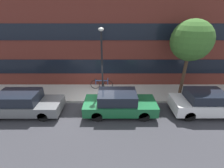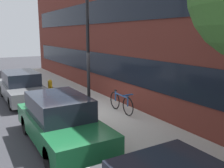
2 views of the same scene
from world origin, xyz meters
name	(u,v)px [view 2 (image 2 of 2)]	position (x,y,z in m)	size (l,w,h in m)	color
ground_plane	(75,121)	(0.00, 0.00, 0.00)	(56.00, 56.00, 0.00)	#333338
sidewalk_strip	(105,114)	(0.00, 1.25, 0.07)	(28.00, 2.51, 0.15)	#B2AFA8
rowhouse_facade	(143,17)	(0.00, 2.95, 3.79)	(28.00, 1.02, 7.57)	maroon
parked_car_grey	(22,87)	(-4.04, -1.05, 0.67)	(4.30, 1.62, 1.36)	slate
parked_car_green	(60,121)	(1.51, -1.05, 0.68)	(4.10, 1.64, 1.39)	#195B33
fire_hydrant	(50,86)	(-4.19, 0.36, 0.50)	(0.54, 0.30, 0.70)	gold
bicycle	(121,102)	(0.33, 1.77, 0.55)	(1.68, 0.44, 0.81)	black
lamp_post	(88,40)	(0.50, 0.33, 2.93)	(0.32, 0.32, 4.50)	black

